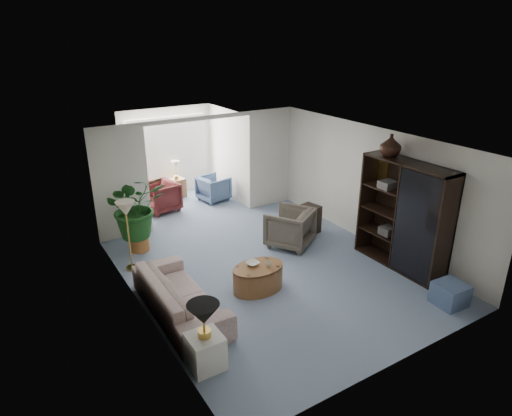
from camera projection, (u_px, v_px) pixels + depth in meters
floor at (273, 271)px, 8.52m from camera, size 6.00×6.00×0.00m
sunroom_floor at (186, 205)px, 11.76m from camera, size 2.60×2.60×0.00m
back_pier_left at (121, 183)px, 9.50m from camera, size 1.20×0.12×2.50m
back_pier_right at (270, 158)px, 11.36m from camera, size 1.20×0.12×2.50m
back_header at (200, 118)px, 9.99m from camera, size 2.60×0.12×0.10m
window_pane at (167, 145)px, 12.10m from camera, size 2.20×0.02×1.50m
window_blinds at (168, 145)px, 12.07m from camera, size 2.20×0.02×1.50m
framed_picture at (378, 168)px, 9.02m from camera, size 0.04×0.50×0.40m
sofa at (180, 295)px, 7.16m from camera, size 0.88×2.24×0.65m
end_table at (205, 351)px, 6.02m from camera, size 0.45×0.45×0.50m
table_lamp at (203, 314)px, 5.80m from camera, size 0.44×0.44×0.30m
floor_lamp at (126, 209)px, 8.16m from camera, size 0.36×0.36×0.28m
coffee_table at (258, 278)px, 7.86m from camera, size 1.12×1.12×0.45m
coffee_bowl at (253, 263)px, 7.82m from camera, size 0.27×0.27×0.06m
coffee_cup at (268, 264)px, 7.76m from camera, size 0.12×0.12×0.09m
wingback_chair at (290, 228)px, 9.43m from camera, size 1.21×1.21×0.81m
side_table_dark at (307, 220)px, 10.04m from camera, size 0.60×0.52×0.63m
entertainment_cabinet at (404, 216)px, 8.38m from camera, size 0.50×1.88×2.08m
cabinet_urn at (391, 145)px, 8.31m from camera, size 0.40×0.40×0.42m
ottoman at (450, 294)px, 7.44m from camera, size 0.51×0.51×0.38m
plant_pot at (140, 243)px, 9.30m from camera, size 0.40×0.40×0.32m
house_plant at (136, 206)px, 8.99m from camera, size 1.20×1.04×1.33m
sunroom_chair_blue at (214, 188)px, 11.99m from camera, size 0.86×0.84×0.67m
sunroom_chair_maroon at (160, 197)px, 11.24m from camera, size 0.96×0.94×0.75m
sunroom_table at (177, 188)px, 12.24m from camera, size 0.48×0.40×0.52m
shelf_clutter at (401, 208)px, 8.33m from camera, size 0.30×1.06×1.06m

